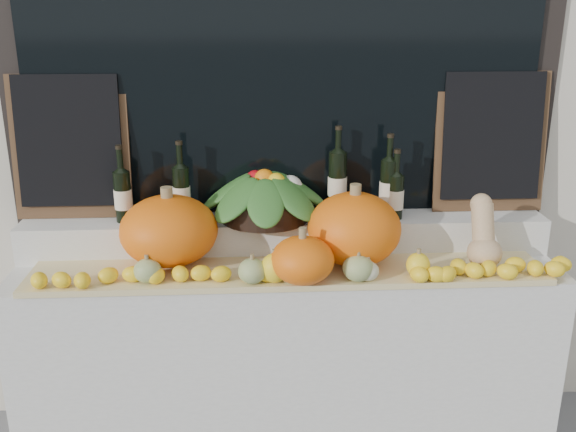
% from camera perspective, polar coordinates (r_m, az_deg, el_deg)
% --- Properties ---
extents(display_sill, '(2.30, 0.55, 0.88)m').
position_cam_1_polar(display_sill, '(2.95, -0.08, -12.15)').
color(display_sill, silver).
rests_on(display_sill, ground).
extents(rear_tier, '(2.30, 0.25, 0.16)m').
position_cam_1_polar(rear_tier, '(2.86, -0.25, -1.60)').
color(rear_tier, silver).
rests_on(rear_tier, display_sill).
extents(straw_bedding, '(2.10, 0.32, 0.02)m').
position_cam_1_polar(straw_bedding, '(2.63, 0.06, -5.05)').
color(straw_bedding, tan).
rests_on(straw_bedding, display_sill).
extents(pumpkin_left, '(0.48, 0.48, 0.29)m').
position_cam_1_polar(pumpkin_left, '(2.68, -10.54, -1.28)').
color(pumpkin_left, orange).
rests_on(pumpkin_left, straw_bedding).
extents(pumpkin_right, '(0.51, 0.51, 0.30)m').
position_cam_1_polar(pumpkin_right, '(2.65, 5.91, -1.14)').
color(pumpkin_right, orange).
rests_on(pumpkin_right, straw_bedding).
extents(pumpkin_center, '(0.27, 0.27, 0.18)m').
position_cam_1_polar(pumpkin_center, '(2.48, 1.29, -3.94)').
color(pumpkin_center, orange).
rests_on(pumpkin_center, straw_bedding).
extents(butternut_squash, '(0.14, 0.21, 0.29)m').
position_cam_1_polar(butternut_squash, '(2.75, 16.98, -1.76)').
color(butternut_squash, tan).
rests_on(butternut_squash, straw_bedding).
extents(decorative_gourds, '(1.16, 0.15, 0.14)m').
position_cam_1_polar(decorative_gourds, '(2.50, 0.79, -4.75)').
color(decorative_gourds, '#3C6A1F').
rests_on(decorative_gourds, straw_bedding).
extents(lemon_heap, '(2.20, 0.16, 0.06)m').
position_cam_1_polar(lemon_heap, '(2.51, 0.20, -5.13)').
color(lemon_heap, yellow).
rests_on(lemon_heap, straw_bedding).
extents(produce_bowl, '(0.59, 0.59, 0.23)m').
position_cam_1_polar(produce_bowl, '(2.78, -2.08, 1.92)').
color(produce_bowl, black).
rests_on(produce_bowl, rear_tier).
extents(wine_bottle_far_left, '(0.08, 0.08, 0.34)m').
position_cam_1_polar(wine_bottle_far_left, '(2.83, -14.46, 1.77)').
color(wine_bottle_far_left, black).
rests_on(wine_bottle_far_left, rear_tier).
extents(wine_bottle_near_left, '(0.08, 0.08, 0.35)m').
position_cam_1_polar(wine_bottle_near_left, '(2.80, -9.44, 2.08)').
color(wine_bottle_near_left, black).
rests_on(wine_bottle_near_left, rear_tier).
extents(wine_bottle_tall, '(0.08, 0.08, 0.40)m').
position_cam_1_polar(wine_bottle_tall, '(2.83, 4.40, 2.95)').
color(wine_bottle_tall, black).
rests_on(wine_bottle_tall, rear_tier).
extents(wine_bottle_near_right, '(0.08, 0.08, 0.37)m').
position_cam_1_polar(wine_bottle_near_right, '(2.83, 8.88, 2.51)').
color(wine_bottle_near_right, black).
rests_on(wine_bottle_near_right, rear_tier).
extents(wine_bottle_far_right, '(0.08, 0.08, 0.31)m').
position_cam_1_polar(wine_bottle_far_right, '(2.83, 9.49, 1.79)').
color(wine_bottle_far_right, black).
rests_on(wine_bottle_far_right, rear_tier).
extents(chalkboard_left, '(0.50, 0.09, 0.62)m').
position_cam_1_polar(chalkboard_left, '(2.91, -18.83, 6.03)').
color(chalkboard_left, '#4C331E').
rests_on(chalkboard_left, rear_tier).
extents(chalkboard_right, '(0.50, 0.09, 0.62)m').
position_cam_1_polar(chalkboard_right, '(3.00, 17.64, 6.49)').
color(chalkboard_right, '#4C331E').
rests_on(chalkboard_right, rear_tier).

